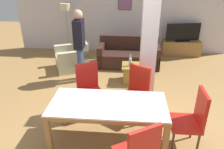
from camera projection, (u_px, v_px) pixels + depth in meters
ground_plane at (108, 140)px, 3.71m from camera, size 18.00×18.00×0.00m
back_wall at (122, 12)px, 7.28m from camera, size 7.20×0.09×2.70m
divider_pillar at (149, 42)px, 4.24m from camera, size 0.31×0.31×2.70m
dining_table at (108, 111)px, 3.45m from camera, size 1.83×0.85×0.75m
dining_chair_head_right at (191, 118)px, 3.37m from camera, size 0.46×0.46×1.02m
dining_chair_far_right at (136, 91)px, 4.13m from camera, size 0.63×0.63×1.02m
dining_chair_far_left at (89, 87)px, 4.25m from camera, size 0.62×0.62×1.02m
sofa at (128, 56)px, 6.56m from camera, size 1.79×0.86×0.83m
armchair at (73, 59)px, 6.31m from camera, size 1.12×1.12×0.82m
coffee_table at (133, 73)px, 5.59m from camera, size 0.59×0.53×0.45m
bottle at (130, 62)px, 5.41m from camera, size 0.08×0.08×0.30m
tv_stand at (181, 48)px, 7.35m from camera, size 1.25×0.40×0.49m
tv_screen at (183, 33)px, 7.12m from camera, size 1.12×0.28×0.58m
floor_lamp at (66, 12)px, 7.07m from camera, size 0.33×0.33×1.66m
standing_person at (79, 41)px, 5.33m from camera, size 0.24×0.38×1.80m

